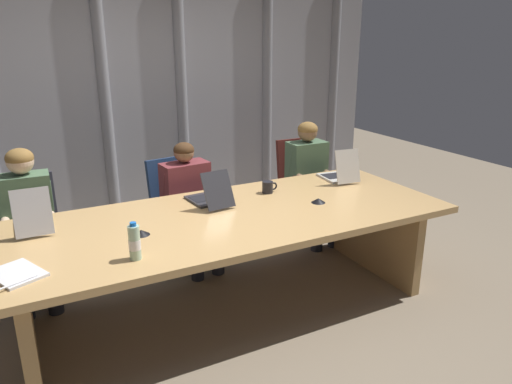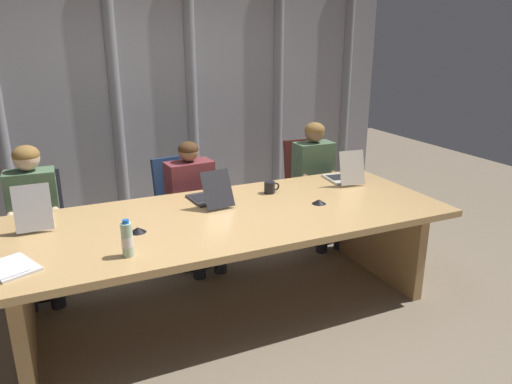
{
  "view_description": "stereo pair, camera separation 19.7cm",
  "coord_description": "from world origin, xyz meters",
  "px_view_note": "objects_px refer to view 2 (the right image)",
  "views": [
    {
      "loc": [
        -1.32,
        -2.97,
        1.99
      ],
      "look_at": [
        0.29,
        0.12,
        0.85
      ],
      "focal_mm": 33.79,
      "sensor_mm": 36.0,
      "label": 1
    },
    {
      "loc": [
        -1.14,
        -3.05,
        1.99
      ],
      "look_at": [
        0.29,
        0.12,
        0.85
      ],
      "focal_mm": 33.79,
      "sensor_mm": 36.0,
      "label": 2
    }
  ],
  "objects_px": {
    "office_chair_left_mid": "(185,221)",
    "person_left_mid": "(194,197)",
    "office_chair_left_end": "(40,244)",
    "person_center": "(317,175)",
    "office_chair_center": "(310,200)",
    "person_left_end": "(34,213)",
    "laptop_left_end": "(35,217)",
    "laptop_center": "(344,175)",
    "laptop_left_mid": "(209,196)",
    "coffee_mug_near": "(270,187)",
    "conference_mic_middle": "(138,230)",
    "spiral_notepad": "(12,267)",
    "conference_mic_left_side": "(319,202)",
    "water_bottle_primary": "(127,240)"
  },
  "relations": [
    {
      "from": "laptop_left_mid",
      "to": "coffee_mug_near",
      "type": "xyz_separation_m",
      "value": [
        0.53,
        0.02,
        -0.01
      ]
    },
    {
      "from": "conference_mic_middle",
      "to": "laptop_left_mid",
      "type": "bearing_deg",
      "value": 30.47
    },
    {
      "from": "person_left_mid",
      "to": "laptop_center",
      "type": "bearing_deg",
      "value": 63.04
    },
    {
      "from": "laptop_center",
      "to": "person_left_end",
      "type": "xyz_separation_m",
      "value": [
        -2.53,
        0.49,
        -0.13
      ]
    },
    {
      "from": "laptop_left_mid",
      "to": "person_left_end",
      "type": "distance_m",
      "value": 1.37
    },
    {
      "from": "office_chair_left_end",
      "to": "person_center",
      "type": "bearing_deg",
      "value": 88.67
    },
    {
      "from": "office_chair_center",
      "to": "person_left_mid",
      "type": "xyz_separation_m",
      "value": [
        -1.29,
        -0.16,
        0.27
      ]
    },
    {
      "from": "person_left_end",
      "to": "person_center",
      "type": "xyz_separation_m",
      "value": [
        2.55,
        0.0,
        -0.01
      ]
    },
    {
      "from": "person_center",
      "to": "conference_mic_left_side",
      "type": "xyz_separation_m",
      "value": [
        -0.54,
        -0.9,
        0.09
      ]
    },
    {
      "from": "laptop_left_mid",
      "to": "laptop_left_end",
      "type": "bearing_deg",
      "value": 82.73
    },
    {
      "from": "office_chair_left_end",
      "to": "person_left_end",
      "type": "height_order",
      "value": "person_left_end"
    },
    {
      "from": "laptop_left_mid",
      "to": "person_left_mid",
      "type": "bearing_deg",
      "value": -9.28
    },
    {
      "from": "person_left_end",
      "to": "conference_mic_middle",
      "type": "relative_size",
      "value": 10.87
    },
    {
      "from": "laptop_left_end",
      "to": "office_chair_left_end",
      "type": "relative_size",
      "value": 0.42
    },
    {
      "from": "laptop_center",
      "to": "person_left_mid",
      "type": "distance_m",
      "value": 1.34
    },
    {
      "from": "conference_mic_left_side",
      "to": "person_left_end",
      "type": "bearing_deg",
      "value": 155.87
    },
    {
      "from": "conference_mic_middle",
      "to": "water_bottle_primary",
      "type": "bearing_deg",
      "value": -109.99
    },
    {
      "from": "laptop_left_mid",
      "to": "spiral_notepad",
      "type": "xyz_separation_m",
      "value": [
        -1.37,
        -0.6,
        -0.05
      ]
    },
    {
      "from": "laptop_left_mid",
      "to": "person_center",
      "type": "distance_m",
      "value": 1.41
    },
    {
      "from": "laptop_center",
      "to": "office_chair_center",
      "type": "relative_size",
      "value": 0.42
    },
    {
      "from": "spiral_notepad",
      "to": "coffee_mug_near",
      "type": "bearing_deg",
      "value": -5.53
    },
    {
      "from": "office_chair_center",
      "to": "conference_mic_left_side",
      "type": "height_order",
      "value": "office_chair_center"
    },
    {
      "from": "office_chair_center",
      "to": "spiral_notepad",
      "type": "bearing_deg",
      "value": -62.96
    },
    {
      "from": "coffee_mug_near",
      "to": "spiral_notepad",
      "type": "distance_m",
      "value": 2.0
    },
    {
      "from": "spiral_notepad",
      "to": "person_left_end",
      "type": "bearing_deg",
      "value": 60.59
    },
    {
      "from": "laptop_left_mid",
      "to": "person_center",
      "type": "height_order",
      "value": "person_center"
    },
    {
      "from": "conference_mic_left_side",
      "to": "conference_mic_middle",
      "type": "height_order",
      "value": "same"
    },
    {
      "from": "person_left_end",
      "to": "person_center",
      "type": "bearing_deg",
      "value": 92.51
    },
    {
      "from": "laptop_left_mid",
      "to": "person_left_end",
      "type": "xyz_separation_m",
      "value": [
        -1.26,
        0.52,
        -0.12
      ]
    },
    {
      "from": "office_chair_center",
      "to": "conference_mic_middle",
      "type": "relative_size",
      "value": 8.83
    },
    {
      "from": "person_left_mid",
      "to": "coffee_mug_near",
      "type": "bearing_deg",
      "value": 39.11
    },
    {
      "from": "laptop_center",
      "to": "coffee_mug_near",
      "type": "distance_m",
      "value": 0.74
    },
    {
      "from": "laptop_left_end",
      "to": "laptop_left_mid",
      "type": "relative_size",
      "value": 0.86
    },
    {
      "from": "laptop_center",
      "to": "water_bottle_primary",
      "type": "distance_m",
      "value": 2.15
    },
    {
      "from": "laptop_left_mid",
      "to": "office_chair_center",
      "type": "xyz_separation_m",
      "value": [
        1.32,
        0.68,
        -0.44
      ]
    },
    {
      "from": "laptop_left_end",
      "to": "spiral_notepad",
      "type": "relative_size",
      "value": 1.05
    },
    {
      "from": "office_chair_left_end",
      "to": "spiral_notepad",
      "type": "bearing_deg",
      "value": -3.16
    },
    {
      "from": "office_chair_left_mid",
      "to": "laptop_left_mid",
      "type": "bearing_deg",
      "value": -6.81
    },
    {
      "from": "office_chair_left_mid",
      "to": "person_left_mid",
      "type": "relative_size",
      "value": 0.83
    },
    {
      "from": "office_chair_left_mid",
      "to": "spiral_notepad",
      "type": "distance_m",
      "value": 1.91
    },
    {
      "from": "office_chair_center",
      "to": "person_left_end",
      "type": "height_order",
      "value": "person_left_end"
    },
    {
      "from": "conference_mic_middle",
      "to": "conference_mic_left_side",
      "type": "bearing_deg",
      "value": -0.4
    },
    {
      "from": "laptop_left_mid",
      "to": "conference_mic_middle",
      "type": "height_order",
      "value": "laptop_left_mid"
    },
    {
      "from": "laptop_center",
      "to": "person_center",
      "type": "xyz_separation_m",
      "value": [
        0.03,
        0.49,
        -0.13
      ]
    },
    {
      "from": "office_chair_left_end",
      "to": "conference_mic_left_side",
      "type": "height_order",
      "value": "office_chair_left_end"
    },
    {
      "from": "office_chair_left_mid",
      "to": "person_left_mid",
      "type": "xyz_separation_m",
      "value": [
        0.05,
        -0.16,
        0.28
      ]
    },
    {
      "from": "laptop_left_end",
      "to": "person_center",
      "type": "height_order",
      "value": "person_center"
    },
    {
      "from": "laptop_center",
      "to": "coffee_mug_near",
      "type": "xyz_separation_m",
      "value": [
        -0.74,
        -0.02,
        -0.01
      ]
    },
    {
      "from": "spiral_notepad",
      "to": "conference_mic_left_side",
      "type": "bearing_deg",
      "value": -17.61
    },
    {
      "from": "laptop_left_mid",
      "to": "office_chair_left_end",
      "type": "relative_size",
      "value": 0.49
    }
  ]
}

